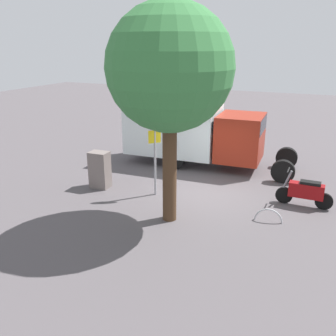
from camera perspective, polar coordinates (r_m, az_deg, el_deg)
The scene contains 7 objects.
ground_plane at distance 13.24m, azimuth 5.96°, elevation -3.91°, with size 60.00×60.00×0.00m, color #524B4F.
box_truck_near at distance 15.93m, azimuth 4.23°, elevation 5.90°, with size 7.39×2.46×2.70m.
motorcycle at distance 12.76m, azimuth 20.76°, elevation -3.48°, with size 1.81×0.55×1.20m.
stop_sign at distance 12.38m, azimuth -2.11°, elevation 4.82°, with size 0.71×0.33×3.15m.
street_tree at distance 10.10m, azimuth 0.28°, elevation 15.23°, with size 3.50×3.50×6.25m.
utility_cabinet at distance 13.70m, azimuth -10.64°, elevation -0.27°, with size 0.70×0.51×1.37m, color slate.
bike_rack_hoop at distance 11.56m, azimuth 15.41°, elevation -8.08°, with size 0.85×0.85×0.05m, color #B7B7BC.
Camera 1 is at (-3.59, 11.66, 5.13)m, focal length 38.88 mm.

